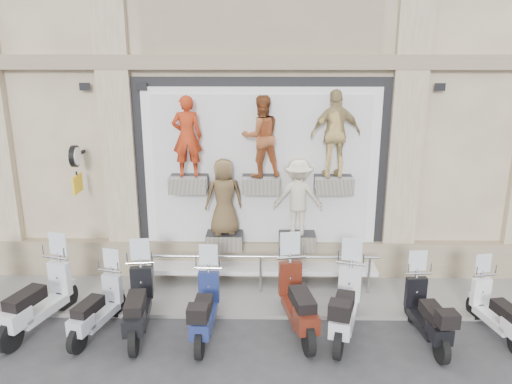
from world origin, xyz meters
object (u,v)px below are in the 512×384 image
Objects in this scene: guard_rail at (261,276)px; scooter_f at (298,289)px; scooter_d at (137,293)px; scooter_i at (499,302)px; scooter_c at (96,298)px; scooter_e at (205,297)px; scooter_h at (428,303)px; scooter_g at (346,294)px; scooter_b at (37,288)px; clock_sign_bracket at (76,163)px.

scooter_f is (0.70, -1.39, 0.39)m from guard_rail.
guard_rail is at bearing 27.43° from scooter_d.
scooter_d is 6.58m from scooter_i.
scooter_c is 0.90× the size of scooter_d.
scooter_d reaches higher than scooter_e.
scooter_c is at bearing 173.45° from scooter_h.
scooter_f is at bearing -173.12° from scooter_g.
scooter_h reaches higher than scooter_i.
clock_sign_bracket is at bearing 99.59° from scooter_b.
scooter_c is 0.76m from scooter_d.
clock_sign_bracket is 0.53× the size of scooter_e.
guard_rail is 4.96× the size of clock_sign_bracket.
scooter_e is (2.90, -2.05, -2.02)m from clock_sign_bracket.
scooter_d is (-2.25, -1.50, 0.35)m from guard_rail.
scooter_c is (1.14, -0.12, -0.12)m from scooter_b.
scooter_g reaches higher than scooter_c.
scooter_e reaches higher than scooter_i.
scooter_g is at bearing 169.06° from scooter_h.
scooter_g reaches higher than scooter_h.
scooter_b is 1.13× the size of scooter_h.
scooter_b is 5.69m from scooter_g.
scooter_g is at bearing -20.08° from clock_sign_bracket.
clock_sign_bracket is at bearing 146.28° from scooter_e.
scooter_e is 0.94× the size of scooter_g.
scooter_b is at bearing -171.26° from scooter_c.
scooter_g is (5.69, -0.12, -0.02)m from scooter_b.
scooter_c is 0.94× the size of scooter_e.
scooter_g is (5.46, -2.00, -1.97)m from clock_sign_bracket.
scooter_d is at bearing 17.56° from scooter_c.
scooter_g is at bearing 15.54° from scooter_b.
scooter_g reaches higher than scooter_e.
clock_sign_bracket is 0.60× the size of scooter_i.
scooter_c is at bearing 176.40° from scooter_d.
scooter_b reaches higher than scooter_i.
scooter_f is (4.84, 0.02, 0.01)m from scooter_b.
scooter_h is (6.00, -0.14, 0.02)m from scooter_c.
scooter_e is at bearing -162.62° from scooter_g.
scooter_h is at bearing 14.62° from scooter_b.
scooter_b reaches higher than guard_rail.
guard_rail is at bearing 106.29° from scooter_f.
guard_rail is 2.72m from scooter_d.
scooter_e reaches higher than scooter_h.
clock_sign_bracket reaches higher than guard_rail.
clock_sign_bracket reaches higher than scooter_b.
clock_sign_bracket is 0.50× the size of scooter_g.
scooter_b is 0.99× the size of scooter_f.
scooter_f is 1.03× the size of scooter_g.
scooter_e is (1.24, -0.09, -0.03)m from scooter_d.
scooter_i is at bearing -19.10° from guard_rail.
scooter_b is 1.17× the size of scooter_c.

